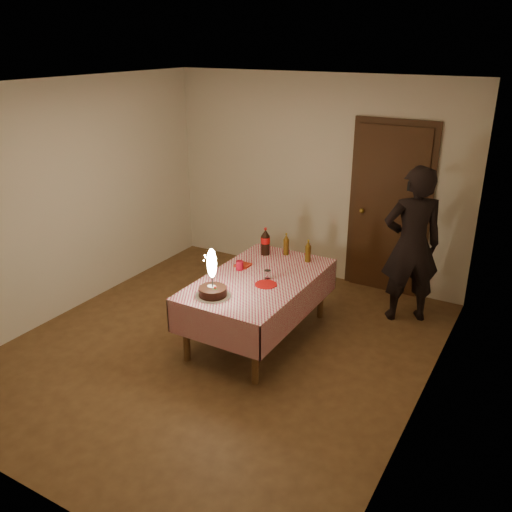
% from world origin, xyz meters
% --- Properties ---
extents(ground, '(4.00, 4.50, 0.01)m').
position_xyz_m(ground, '(0.00, 0.00, 0.00)').
color(ground, brown).
rests_on(ground, ground).
extents(room_shell, '(4.04, 4.54, 2.62)m').
position_xyz_m(room_shell, '(0.03, 0.08, 1.65)').
color(room_shell, beige).
rests_on(room_shell, ground).
extents(dining_table, '(1.02, 1.72, 0.69)m').
position_xyz_m(dining_table, '(0.23, 0.39, 0.60)').
color(dining_table, brown).
rests_on(dining_table, ground).
extents(birthday_cake, '(0.34, 0.34, 0.48)m').
position_xyz_m(birthday_cake, '(0.06, -0.18, 0.81)').
color(birthday_cake, white).
rests_on(birthday_cake, dining_table).
extents(red_plate, '(0.22, 0.22, 0.01)m').
position_xyz_m(red_plate, '(0.38, 0.29, 0.69)').
color(red_plate, '#B30C0C').
rests_on(red_plate, dining_table).
extents(red_cup, '(0.08, 0.08, 0.10)m').
position_xyz_m(red_cup, '(-0.05, 0.48, 0.74)').
color(red_cup, '#AB0B20').
rests_on(red_cup, dining_table).
extents(clear_cup, '(0.07, 0.07, 0.09)m').
position_xyz_m(clear_cup, '(0.32, 0.43, 0.74)').
color(clear_cup, white).
rests_on(clear_cup, dining_table).
extents(napkin_stack, '(0.15, 0.15, 0.02)m').
position_xyz_m(napkin_stack, '(-0.07, 0.58, 0.70)').
color(napkin_stack, '#B52714').
rests_on(napkin_stack, dining_table).
extents(cola_bottle, '(0.10, 0.10, 0.32)m').
position_xyz_m(cola_bottle, '(-0.03, 1.00, 0.84)').
color(cola_bottle, black).
rests_on(cola_bottle, dining_table).
extents(amber_bottle_left, '(0.06, 0.06, 0.26)m').
position_xyz_m(amber_bottle_left, '(0.18, 1.11, 0.81)').
color(amber_bottle_left, '#593B0F').
rests_on(amber_bottle_left, dining_table).
extents(amber_bottle_right, '(0.06, 0.06, 0.26)m').
position_xyz_m(amber_bottle_right, '(0.48, 1.05, 0.81)').
color(amber_bottle_right, '#593B0F').
rests_on(amber_bottle_right, dining_table).
extents(photographer, '(0.77, 0.69, 1.77)m').
position_xyz_m(photographer, '(1.46, 1.60, 0.88)').
color(photographer, black).
rests_on(photographer, ground).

